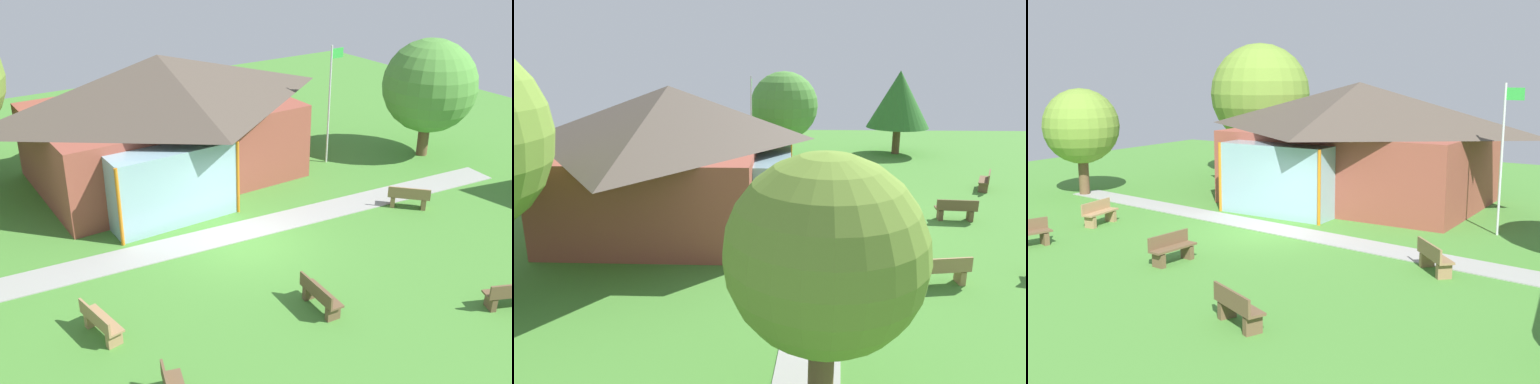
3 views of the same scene
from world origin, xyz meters
TOP-DOWN VIEW (x-y plane):
  - ground_plane at (0.00, 0.00)m, footprint 44.00×44.00m
  - pavilion at (0.07, 6.52)m, footprint 10.79×8.50m
  - footpath at (0.00, 0.79)m, footprint 22.39×3.59m
  - flagpole at (6.62, 4.10)m, footprint 0.64×0.08m
  - bench_mid_right at (6.23, -1.03)m, footprint 1.36×1.39m
  - bench_front_right at (4.00, -6.96)m, footprint 1.55×1.00m
  - bench_front_center at (-0.40, -4.15)m, footprint 0.56×1.53m
  - bench_mid_left at (-5.78, -2.01)m, footprint 0.67×1.55m
  - tree_west_hedge at (-10.77, 1.61)m, footprint 3.27×3.27m
  - tree_far_east at (12.38, -4.60)m, footprint 3.84×3.84m
  - tree_east_hedge at (10.73, 2.48)m, footprint 4.00×4.00m

SIDE VIEW (x-z plane):
  - ground_plane at x=0.00m, z-range 0.00..0.00m
  - footpath at x=0.00m, z-range 0.00..0.03m
  - bench_mid_right at x=6.23m, z-range -0.02..0.82m
  - bench_front_right at x=4.00m, z-range -0.02..0.82m
  - bench_front_center at x=-0.40m, z-range -0.02..0.82m
  - bench_mid_left at x=-5.78m, z-range -0.02..0.82m
  - pavilion at x=0.07m, z-range 0.09..5.04m
  - flagpole at x=6.62m, z-range 0.28..5.31m
  - tree_west_hedge at x=-10.77m, z-range 0.67..5.33m
  - tree_east_hedge at x=10.73m, z-range 0.55..5.68m
  - tree_far_east at x=12.38m, z-range 0.81..5.93m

